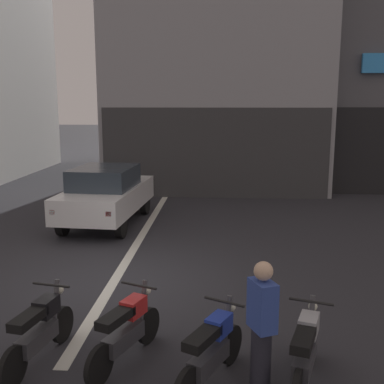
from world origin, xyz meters
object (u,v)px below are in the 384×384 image
Objects in this scene: car_white_crossing_near at (106,193)px; motorcycle_red_row_left_mid at (126,330)px; motorcycle_blue_row_centre at (211,350)px; motorcycle_silver_row_right_mid at (305,351)px; motorcycle_black_row_leftmost at (40,330)px; person_by_motorcycles at (262,329)px.

car_white_crossing_near reaches higher than motorcycle_red_row_left_mid.
motorcycle_silver_row_right_mid is (1.14, 0.06, 0.00)m from motorcycle_blue_row_centre.
car_white_crossing_near reaches higher than motorcycle_blue_row_centre.
motorcycle_black_row_leftmost is (0.85, -7.08, -0.43)m from car_white_crossing_near.
motorcycle_black_row_leftmost is at bearing 168.62° from person_by_motorcycles.
motorcycle_blue_row_centre and motorcycle_silver_row_right_mid have the same top height.
car_white_crossing_near is at bearing 105.86° from motorcycle_red_row_left_mid.
motorcycle_red_row_left_mid is at bearing -74.14° from car_white_crossing_near.
motorcycle_red_row_left_mid is at bearing 158.88° from motorcycle_blue_row_centre.
car_white_crossing_near is at bearing 119.99° from motorcycle_silver_row_right_mid.
car_white_crossing_near is 2.62× the size of motorcycle_silver_row_right_mid.
person_by_motorcycles reaches higher than motorcycle_black_row_leftmost.
motorcycle_red_row_left_mid is 1.88m from person_by_motorcycles.
motorcycle_black_row_leftmost is at bearing 170.97° from motorcycle_blue_row_centre.
motorcycle_blue_row_centre is at bearing -9.03° from motorcycle_black_row_leftmost.
person_by_motorcycles is (3.70, -7.66, -0.03)m from car_white_crossing_near.
motorcycle_black_row_leftmost and motorcycle_blue_row_centre have the same top height.
car_white_crossing_near is 7.14m from motorcycle_black_row_leftmost.
car_white_crossing_near is 2.68× the size of motorcycle_red_row_left_mid.
car_white_crossing_near reaches higher than motorcycle_silver_row_right_mid.
motorcycle_black_row_leftmost and motorcycle_red_row_left_mid have the same top height.
motorcycle_blue_row_centre is at bearing 159.74° from person_by_motorcycles.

